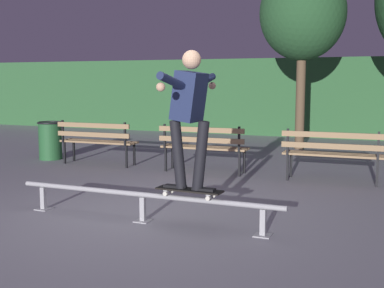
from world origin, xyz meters
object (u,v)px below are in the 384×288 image
Objects in this scene: tree_behind_benches at (303,14)px; skateboard at (189,190)px; park_bench_leftmost at (96,138)px; grind_rail at (143,199)px; skateboarder at (189,108)px; park_bench_right_center at (332,150)px; trash_can at (50,140)px; park_bench_left_center at (203,144)px.

skateboard is at bearing -89.39° from tree_behind_benches.
grind_rail is at bearing -49.39° from park_bench_leftmost.
grind_rail is at bearing 179.99° from skateboarder.
park_bench_leftmost and park_bench_right_center have the same top height.
skateboarder is at bearing -110.19° from park_bench_right_center.
park_bench_right_center reaches higher than skateboard.
park_bench_right_center is at bearing 69.81° from skateboarder.
grind_rail is 0.79× the size of tree_behind_benches.
trash_can is (-4.67, 3.46, -0.02)m from skateboard.
skateboarder is 0.36× the size of tree_behind_benches.
skateboard is 3.37m from park_bench_left_center.
tree_behind_benches reaches higher than park_bench_left_center.
skateboarder is at bearing -43.72° from park_bench_leftmost.
park_bench_leftmost reaches higher than trash_can.
park_bench_leftmost is 1.37m from trash_can.
park_bench_leftmost is at bearing 180.00° from park_bench_right_center.
tree_behind_benches is (-1.25, 3.89, 2.69)m from park_bench_right_center.
skateboard is 0.49× the size of park_bench_leftmost.
park_bench_left_center is (-1.08, 3.19, 0.11)m from skateboard.
park_bench_left_center is (2.25, 0.00, 0.00)m from park_bench_leftmost.
skateboarder is at bearing -36.50° from trash_can.
tree_behind_benches reaches higher than trash_can.
skateboarder reaches higher than park_bench_right_center.
park_bench_left_center reaches higher than trash_can.
park_bench_leftmost is at bearing 130.61° from grind_rail.
park_bench_leftmost is (-2.74, 3.19, 0.27)m from grind_rail.
park_bench_right_center is (2.25, 0.00, 0.00)m from park_bench_left_center.
park_bench_right_center is at bearing 0.00° from park_bench_leftmost.
skateboarder is 5.89m from trash_can.
park_bench_left_center is 1.00× the size of park_bench_right_center.
park_bench_leftmost is (-3.34, 3.19, -0.83)m from skateboarder.
grind_rail is 4.21m from park_bench_leftmost.
grind_rail is at bearing -81.44° from park_bench_left_center.
park_bench_leftmost is 4.51m from park_bench_right_center.
tree_behind_benches is 5.46× the size of trash_can.
park_bench_leftmost is at bearing -129.95° from tree_behind_benches.
skateboard is 0.18× the size of tree_behind_benches.
tree_behind_benches is at bearing 107.83° from park_bench_right_center.
park_bench_leftmost is at bearing 180.00° from park_bench_left_center.
skateboarder is 3.50m from park_bench_right_center.
grind_rail is at bearing -40.34° from trash_can.
skateboard is at bearing -0.00° from grind_rail.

